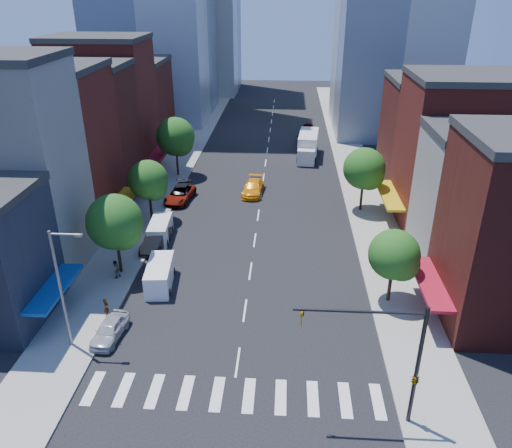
{
  "coord_description": "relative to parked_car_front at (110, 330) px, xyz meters",
  "views": [
    {
      "loc": [
        2.92,
        -26.39,
        23.32
      ],
      "look_at": [
        0.54,
        11.42,
        5.0
      ],
      "focal_mm": 35.0,
      "sensor_mm": 36.0,
      "label": 1
    }
  ],
  "objects": [
    {
      "name": "bldg_right_3",
      "position": [
        30.5,
        31.95,
        5.78
      ],
      "size": [
        12.0,
        10.0,
        13.0
      ],
      "primitive_type": "cube",
      "color": "#4C1613",
      "rests_on": "ground"
    },
    {
      "name": "pedestrian_far",
      "position": [
        -2.09,
        7.89,
        0.26
      ],
      "size": [
        0.96,
        1.01,
        1.65
      ],
      "primitive_type": "imported",
      "rotation": [
        0.0,
        0.0,
        -2.15
      ],
      "color": "#999999",
      "rests_on": "sidewalk_left"
    },
    {
      "name": "traffic_car_far",
      "position": [
        16.12,
        56.75,
        0.09
      ],
      "size": [
        1.92,
        4.75,
        1.62
      ],
      "primitive_type": "imported",
      "rotation": [
        0.0,
        0.0,
        3.14
      ],
      "color": "#999999",
      "rests_on": "ground"
    },
    {
      "name": "tree_left_far",
      "position": [
        -1.85,
        33.87,
        4.49
      ],
      "size": [
        5.0,
        5.0,
        7.75
      ],
      "color": "black",
      "rests_on": "sidewalk_left"
    },
    {
      "name": "traffic_car_oncoming",
      "position": [
        15.08,
        50.05,
        0.0
      ],
      "size": [
        2.06,
        4.52,
        1.44
      ],
      "primitive_type": "imported",
      "rotation": [
        0.0,
        0.0,
        3.27
      ],
      "color": "black",
      "rests_on": "ground"
    },
    {
      "name": "pedestrian_near",
      "position": [
        -1.0,
        2.31,
        0.23
      ],
      "size": [
        0.38,
        0.58,
        1.59
      ],
      "primitive_type": "imported",
      "rotation": [
        0.0,
        0.0,
        1.58
      ],
      "color": "#999999",
      "rests_on": "sidewalk_left"
    },
    {
      "name": "bldg_left_5",
      "position": [
        -11.5,
        44.95,
        5.78
      ],
      "size": [
        12.0,
        10.0,
        13.0
      ],
      "primitive_type": "cube",
      "color": "#4C1613",
      "rests_on": "ground"
    },
    {
      "name": "bldg_left_1",
      "position": [
        -11.5,
        9.95,
        8.28
      ],
      "size": [
        12.0,
        8.0,
        18.0
      ],
      "primitive_type": "cube",
      "color": "beige",
      "rests_on": "ground"
    },
    {
      "name": "cargo_van_far",
      "position": [
        0.01,
        15.55,
        0.26
      ],
      "size": [
        2.16,
        4.76,
        1.98
      ],
      "rotation": [
        0.0,
        0.0,
        0.06
      ],
      "color": "white",
      "rests_on": "ground"
    },
    {
      "name": "taxi",
      "position": [
        8.5,
        28.25,
        0.09
      ],
      "size": [
        2.71,
        5.72,
        1.61
      ],
      "primitive_type": "imported",
      "rotation": [
        0.0,
        0.0,
        -0.08
      ],
      "color": "#FC9E0D",
      "rests_on": "ground"
    },
    {
      "name": "parked_car_front",
      "position": [
        0.0,
        0.0,
        0.0
      ],
      "size": [
        2.11,
        4.35,
        1.43
      ],
      "primitive_type": "imported",
      "rotation": [
        0.0,
        0.0,
        -0.1
      ],
      "color": "#B3B3B8",
      "rests_on": "ground"
    },
    {
      "name": "sidewalk_left",
      "position": [
        -3.0,
        37.95,
        -0.64
      ],
      "size": [
        5.0,
        120.0,
        0.15
      ],
      "primitive_type": "cube",
      "color": "gray",
      "rests_on": "ground"
    },
    {
      "name": "box_truck",
      "position": [
        15.59,
        42.94,
        0.96
      ],
      "size": [
        3.37,
        8.98,
        3.53
      ],
      "rotation": [
        0.0,
        0.0,
        -0.09
      ],
      "color": "silver",
      "rests_on": "ground"
    },
    {
      "name": "tree_right_far",
      "position": [
        21.15,
        23.87,
        4.15
      ],
      "size": [
        4.6,
        4.6,
        7.2
      ],
      "color": "black",
      "rests_on": "sidewalk_right"
    },
    {
      "name": "bldg_left_2",
      "position": [
        -11.5,
        18.45,
        7.28
      ],
      "size": [
        12.0,
        9.0,
        16.0
      ],
      "primitive_type": "cube",
      "color": "maroon",
      "rests_on": "ground"
    },
    {
      "name": "tree_right_near",
      "position": [
        21.15,
        5.87,
        3.47
      ],
      "size": [
        4.0,
        4.0,
        6.2
      ],
      "color": "black",
      "rests_on": "sidewalk_right"
    },
    {
      "name": "bldg_left_3",
      "position": [
        -11.5,
        26.95,
        6.78
      ],
      "size": [
        12.0,
        8.0,
        15.0
      ],
      "primitive_type": "cube",
      "color": "#4C1613",
      "rests_on": "ground"
    },
    {
      "name": "bldg_right_1",
      "position": [
        30.5,
        12.95,
        5.28
      ],
      "size": [
        12.0,
        8.0,
        12.0
      ],
      "primitive_type": "cube",
      "color": "beige",
      "rests_on": "ground"
    },
    {
      "name": "parked_car_third",
      "position": [
        0.0,
        25.44,
        0.06
      ],
      "size": [
        3.31,
        5.89,
        1.56
      ],
      "primitive_type": "imported",
      "rotation": [
        0.0,
        0.0,
        -0.14
      ],
      "color": "#999999",
      "rests_on": "ground"
    },
    {
      "name": "parked_car_second",
      "position": [
        0.0,
        13.77,
        0.11
      ],
      "size": [
        2.21,
        5.16,
        1.65
      ],
      "primitive_type": "imported",
      "rotation": [
        0.0,
        0.0,
        -0.09
      ],
      "color": "black",
      "rests_on": "ground"
    },
    {
      "name": "streetlight",
      "position": [
        -2.31,
        -1.05,
        4.56
      ],
      "size": [
        2.25,
        0.25,
        9.0
      ],
      "color": "slate",
      "rests_on": "sidewalk_left"
    },
    {
      "name": "ground",
      "position": [
        9.5,
        -2.05,
        -0.72
      ],
      "size": [
        220.0,
        220.0,
        0.0
      ],
      "primitive_type": "plane",
      "color": "black",
      "rests_on": "ground"
    },
    {
      "name": "cargo_van_near",
      "position": [
        2.01,
        7.0,
        0.32
      ],
      "size": [
        2.43,
        5.09,
        2.1
      ],
      "rotation": [
        0.0,
        0.0,
        0.1
      ],
      "color": "white",
      "rests_on": "ground"
    },
    {
      "name": "tree_left_mid",
      "position": [
        -1.85,
        19.87,
        3.81
      ],
      "size": [
        4.2,
        4.2,
        6.65
      ],
      "color": "black",
      "rests_on": "sidewalk_left"
    },
    {
      "name": "sidewalk_right",
      "position": [
        22.0,
        37.95,
        -0.64
      ],
      "size": [
        5.0,
        120.0,
        0.15
      ],
      "primitive_type": "cube",
      "color": "gray",
      "rests_on": "ground"
    },
    {
      "name": "traffic_signal",
      "position": [
        19.44,
        -6.55,
        3.44
      ],
      "size": [
        7.24,
        2.24,
        8.0
      ],
      "color": "black",
      "rests_on": "sidewalk_right"
    },
    {
      "name": "bldg_right_2",
      "position": [
        30.5,
        21.95,
        6.78
      ],
      "size": [
        12.0,
        10.0,
        15.0
      ],
      "primitive_type": "cube",
      "color": "maroon",
      "rests_on": "ground"
    },
    {
      "name": "crosswalk",
      "position": [
        9.5,
        -5.05,
        -0.71
      ],
      "size": [
        19.0,
        3.0,
        0.01
      ],
      "primitive_type": "cube",
      "color": "silver",
      "rests_on": "ground"
    },
    {
      "name": "tree_left_near",
      "position": [
        -1.85,
        8.87,
        4.15
      ],
      "size": [
        4.8,
        4.8,
        7.3
      ],
      "color": "black",
      "rests_on": "sidewalk_left"
    },
    {
      "name": "bldg_left_4",
      "position": [
        -11.5,
        35.45,
        7.78
      ],
      "size": [
        12.0,
        9.0,
        17.0
      ],
      "primitive_type": "cube",
      "color": "maroon",
      "rests_on": "ground"
    },
    {
      "name": "parked_car_rear",
      "position": [
        0.0,
        25.99,
        0.08
      ],
      "size": [
        2.42,
        5.54,
        1.59
      ],
      "primitive_type": "imported",
      "rotation": [
        0.0,
        0.0,
        0.04
      ],
      "color": "black",
      "rests_on": "ground"
    }
  ]
}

